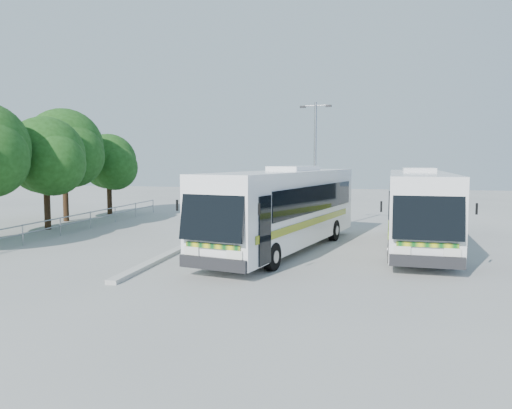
% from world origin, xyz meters
% --- Properties ---
extents(ground, '(100.00, 100.00, 0.00)m').
position_xyz_m(ground, '(0.00, 0.00, 0.00)').
color(ground, '#A5A59F').
rests_on(ground, ground).
extents(kerb_divider, '(0.40, 16.00, 0.15)m').
position_xyz_m(kerb_divider, '(-2.30, 2.00, 0.07)').
color(kerb_divider, '#B2B2AD').
rests_on(kerb_divider, ground).
extents(railing, '(0.06, 22.00, 1.00)m').
position_xyz_m(railing, '(-10.00, 4.00, 0.74)').
color(railing, gray).
rests_on(railing, ground).
extents(tree_far_c, '(4.97, 4.69, 6.49)m').
position_xyz_m(tree_far_c, '(-12.12, 5.10, 4.26)').
color(tree_far_c, '#382314').
rests_on(tree_far_c, ground).
extents(tree_far_d, '(5.62, 5.30, 7.33)m').
position_xyz_m(tree_far_d, '(-13.31, 8.80, 4.82)').
color(tree_far_d, '#382314').
rests_on(tree_far_d, ground).
extents(tree_far_e, '(4.54, 4.28, 5.92)m').
position_xyz_m(tree_far_e, '(-12.63, 13.30, 3.89)').
color(tree_far_e, '#382314').
rests_on(tree_far_e, ground).
extents(coach_main, '(5.51, 12.92, 3.52)m').
position_xyz_m(coach_main, '(2.24, 1.32, 1.93)').
color(coach_main, white).
rests_on(coach_main, ground).
extents(coach_adjacent, '(3.23, 12.53, 3.44)m').
position_xyz_m(coach_adjacent, '(8.11, 3.24, 1.89)').
color(coach_adjacent, silver).
rests_on(coach_adjacent, ground).
extents(lamppost, '(1.74, 0.40, 7.14)m').
position_xyz_m(lamppost, '(3.02, 7.11, 3.94)').
color(lamppost, gray).
rests_on(lamppost, ground).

